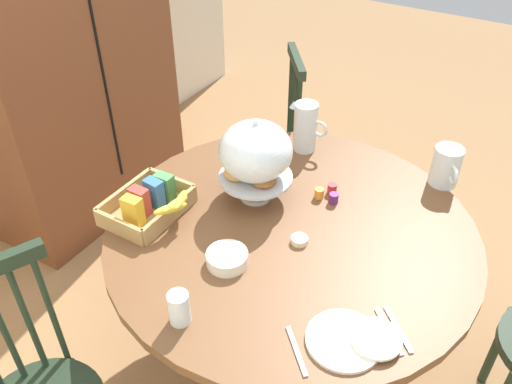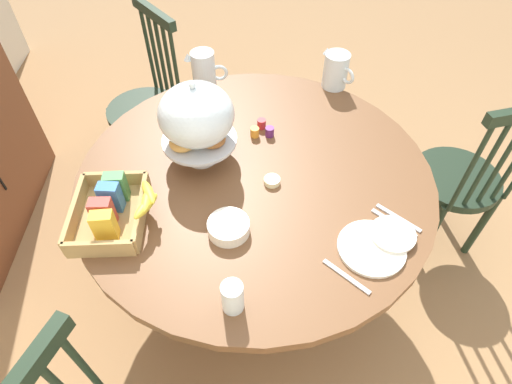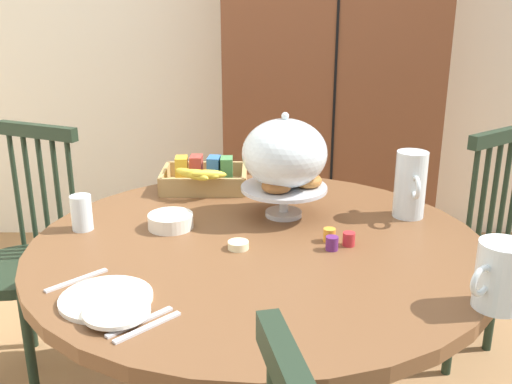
% 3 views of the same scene
% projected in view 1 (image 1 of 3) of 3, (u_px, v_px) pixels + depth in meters
% --- Properties ---
extents(ground_plane, '(10.00, 10.00, 0.00)m').
position_uv_depth(ground_plane, '(263.00, 371.00, 2.27)').
color(ground_plane, '#997047').
extents(wooden_armoire, '(1.18, 0.60, 1.96)m').
position_uv_depth(wooden_armoire, '(58.00, 43.00, 2.64)').
color(wooden_armoire, brown).
rests_on(wooden_armoire, ground_plane).
extents(dining_table, '(1.34, 1.34, 0.74)m').
position_uv_depth(dining_table, '(290.00, 264.00, 2.01)').
color(dining_table, brown).
rests_on(dining_table, ground_plane).
extents(windsor_chair_near_window, '(0.46, 0.46, 0.97)m').
position_uv_depth(windsor_chair_near_window, '(267.00, 149.00, 2.85)').
color(windsor_chair_near_window, '#1E2D1E').
rests_on(windsor_chair_near_window, ground_plane).
extents(pastry_stand_with_dome, '(0.28, 0.28, 0.34)m').
position_uv_depth(pastry_stand_with_dome, '(256.00, 154.00, 1.92)').
color(pastry_stand_with_dome, silver).
rests_on(pastry_stand_with_dome, dining_table).
extents(orange_juice_pitcher, '(0.17, 0.13, 0.16)m').
position_uv_depth(orange_juice_pitcher, '(446.00, 168.00, 2.07)').
color(orange_juice_pitcher, silver).
rests_on(orange_juice_pitcher, dining_table).
extents(milk_pitcher, '(0.10, 0.18, 0.22)m').
position_uv_depth(milk_pitcher, '(305.00, 129.00, 2.26)').
color(milk_pitcher, silver).
rests_on(milk_pitcher, dining_table).
extents(cereal_basket, '(0.32, 0.30, 0.12)m').
position_uv_depth(cereal_basket, '(151.00, 203.00, 1.93)').
color(cereal_basket, tan).
rests_on(cereal_basket, dining_table).
extents(china_plate_large, '(0.22, 0.22, 0.01)m').
position_uv_depth(china_plate_large, '(344.00, 340.00, 1.50)').
color(china_plate_large, white).
rests_on(china_plate_large, dining_table).
extents(china_plate_small, '(0.15, 0.15, 0.01)m').
position_uv_depth(china_plate_small, '(376.00, 338.00, 1.49)').
color(china_plate_small, white).
rests_on(china_plate_small, china_plate_large).
extents(cereal_bowl, '(0.14, 0.14, 0.04)m').
position_uv_depth(cereal_bowl, '(227.00, 258.00, 1.74)').
color(cereal_bowl, white).
rests_on(cereal_bowl, dining_table).
extents(drinking_glass, '(0.06, 0.06, 0.11)m').
position_uv_depth(drinking_glass, '(179.00, 308.00, 1.53)').
color(drinking_glass, silver).
rests_on(drinking_glass, dining_table).
extents(butter_dish, '(0.06, 0.06, 0.02)m').
position_uv_depth(butter_dish, '(299.00, 240.00, 1.83)').
color(butter_dish, beige).
rests_on(butter_dish, dining_table).
extents(jam_jar_strawberry, '(0.04, 0.04, 0.04)m').
position_uv_depth(jam_jar_strawberry, '(332.00, 189.00, 2.05)').
color(jam_jar_strawberry, '#B7282D').
rests_on(jam_jar_strawberry, dining_table).
extents(jam_jar_apricot, '(0.04, 0.04, 0.04)m').
position_uv_depth(jam_jar_apricot, '(319.00, 193.00, 2.03)').
color(jam_jar_apricot, orange).
rests_on(jam_jar_apricot, dining_table).
extents(jam_jar_grape, '(0.04, 0.04, 0.04)m').
position_uv_depth(jam_jar_grape, '(334.00, 198.00, 2.00)').
color(jam_jar_grape, '#5B2366').
rests_on(jam_jar_grape, dining_table).
extents(table_knife, '(0.13, 0.13, 0.01)m').
position_uv_depth(table_knife, '(389.00, 331.00, 1.53)').
color(table_knife, silver).
rests_on(table_knife, dining_table).
extents(dinner_fork, '(0.13, 0.13, 0.01)m').
position_uv_depth(dinner_fork, '(398.00, 329.00, 1.54)').
color(dinner_fork, silver).
rests_on(dinner_fork, dining_table).
extents(soup_spoon, '(0.13, 0.13, 0.01)m').
position_uv_depth(soup_spoon, '(297.00, 351.00, 1.48)').
color(soup_spoon, silver).
rests_on(soup_spoon, dining_table).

